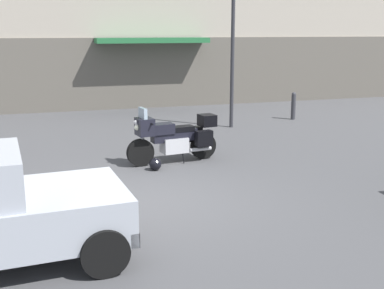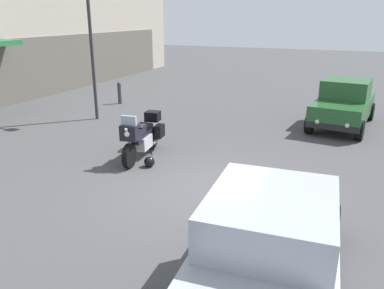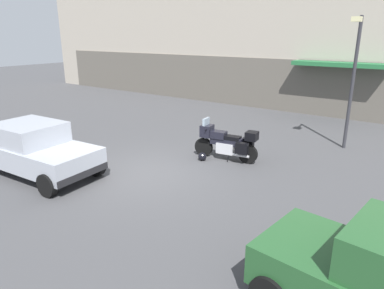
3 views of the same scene
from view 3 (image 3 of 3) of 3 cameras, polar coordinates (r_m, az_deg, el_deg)
ground_plane at (r=10.86m, az=-7.54°, el=-4.62°), size 80.00×80.00×0.00m
building_facade_rear at (r=20.78m, az=16.91°, el=18.26°), size 39.48×3.40×9.22m
motorcycle at (r=11.75m, az=5.68°, el=0.40°), size 2.26×0.88×1.36m
helmet at (r=11.75m, az=1.69°, el=-1.98°), size 0.28×0.28×0.28m
car_sedan_far at (r=11.61m, az=-24.80°, el=-0.56°), size 4.66×2.17×1.56m
streetlamp_curbside at (r=13.61m, az=24.88°, el=10.88°), size 0.28×0.94×4.69m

